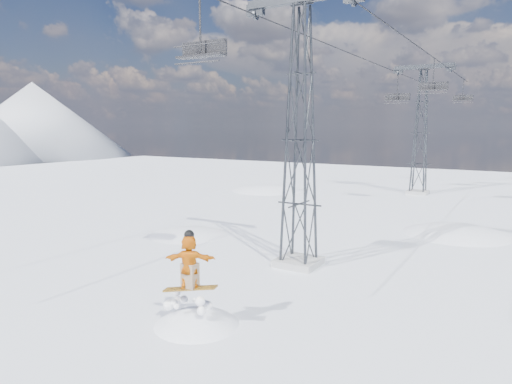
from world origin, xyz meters
TOP-DOWN VIEW (x-y plane):
  - ground at (0.00, 0.00)m, footprint 120.00×120.00m
  - snow_terrain at (-4.77, 21.24)m, footprint 39.00×37.00m
  - lift_tower_near at (0.80, 8.00)m, footprint 5.20×1.80m
  - lift_tower_far at (0.80, 33.00)m, footprint 5.20×1.80m
  - haul_cables at (0.80, 19.50)m, footprint 4.46×51.00m
  - snowboarder_jump at (0.74, 0.87)m, footprint 4.40×4.40m
  - lift_chair_near at (-1.40, 4.14)m, footprint 2.02×0.58m
  - lift_chair_mid at (3.00, 25.30)m, footprint 2.01×0.58m
  - lift_chair_far at (-1.40, 33.07)m, footprint 2.21×0.63m
  - lift_chair_extra at (3.00, 42.07)m, footprint 1.93×0.55m

SIDE VIEW (x-z plane):
  - snow_terrain at x=-4.77m, z-range -20.59..1.41m
  - snowboarder_jump at x=0.74m, z-range -5.13..1.87m
  - ground at x=0.00m, z-range 0.00..0.00m
  - lift_tower_near at x=0.80m, z-range -0.24..11.18m
  - lift_tower_far at x=0.80m, z-range -0.24..11.18m
  - lift_chair_far at x=-1.40m, z-range 7.29..10.03m
  - lift_chair_near at x=-1.40m, z-range 7.59..10.10m
  - lift_chair_mid at x=3.00m, z-range 7.61..10.10m
  - lift_chair_extra at x=3.00m, z-range 7.74..10.13m
  - haul_cables at x=0.80m, z-range 10.82..10.88m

